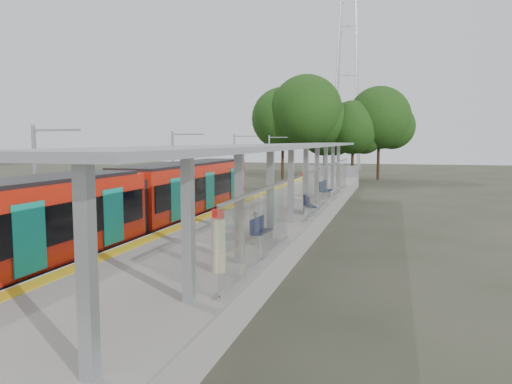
{
  "coord_description": "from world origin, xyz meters",
  "views": [
    {
      "loc": [
        6.62,
        -8.67,
        4.8
      ],
      "look_at": [
        0.06,
        14.89,
        2.3
      ],
      "focal_mm": 35.0,
      "sensor_mm": 36.0,
      "label": 1
    }
  ],
  "objects_px": {
    "train": "(120,207)",
    "bench_far": "(325,189)",
    "bench_mid": "(308,204)",
    "bench_near": "(260,229)",
    "litter_bin": "(259,221)",
    "info_pillar_near": "(218,245)",
    "info_pillar_far": "(305,186)"
  },
  "relations": [
    {
      "from": "train",
      "to": "bench_far",
      "type": "xyz_separation_m",
      "value": [
        6.66,
        14.67,
        -0.45
      ]
    },
    {
      "from": "bench_mid",
      "to": "bench_near",
      "type": "bearing_deg",
      "value": -116.01
    },
    {
      "from": "train",
      "to": "litter_bin",
      "type": "relative_size",
      "value": 32.52
    },
    {
      "from": "bench_near",
      "to": "litter_bin",
      "type": "bearing_deg",
      "value": 112.04
    },
    {
      "from": "train",
      "to": "info_pillar_near",
      "type": "xyz_separation_m",
      "value": [
        6.25,
        -5.1,
        -0.25
      ]
    },
    {
      "from": "info_pillar_near",
      "to": "info_pillar_far",
      "type": "height_order",
      "value": "info_pillar_near"
    },
    {
      "from": "bench_far",
      "to": "litter_bin",
      "type": "height_order",
      "value": "bench_far"
    },
    {
      "from": "bench_near",
      "to": "litter_bin",
      "type": "distance_m",
      "value": 2.42
    },
    {
      "from": "bench_near",
      "to": "bench_mid",
      "type": "distance_m",
      "value": 8.0
    },
    {
      "from": "bench_mid",
      "to": "info_pillar_far",
      "type": "relative_size",
      "value": 0.87
    },
    {
      "from": "bench_far",
      "to": "info_pillar_far",
      "type": "bearing_deg",
      "value": 165.36
    },
    {
      "from": "bench_far",
      "to": "info_pillar_far",
      "type": "relative_size",
      "value": 1.05
    },
    {
      "from": "info_pillar_near",
      "to": "litter_bin",
      "type": "relative_size",
      "value": 2.17
    },
    {
      "from": "bench_far",
      "to": "info_pillar_far",
      "type": "height_order",
      "value": "info_pillar_far"
    },
    {
      "from": "train",
      "to": "info_pillar_near",
      "type": "relative_size",
      "value": 14.96
    },
    {
      "from": "train",
      "to": "info_pillar_far",
      "type": "relative_size",
      "value": 16.96
    },
    {
      "from": "info_pillar_far",
      "to": "bench_near",
      "type": "bearing_deg",
      "value": -93.08
    },
    {
      "from": "bench_near",
      "to": "info_pillar_far",
      "type": "xyz_separation_m",
      "value": [
        -1.13,
        15.97,
        0.2
      ]
    },
    {
      "from": "train",
      "to": "info_pillar_near",
      "type": "distance_m",
      "value": 8.07
    },
    {
      "from": "bench_near",
      "to": "info_pillar_near",
      "type": "xyz_separation_m",
      "value": [
        -0.06,
        -4.39,
        0.29
      ]
    },
    {
      "from": "train",
      "to": "litter_bin",
      "type": "xyz_separation_m",
      "value": [
        5.63,
        1.6,
        -0.63
      ]
    },
    {
      "from": "bench_mid",
      "to": "bench_far",
      "type": "relative_size",
      "value": 0.82
    },
    {
      "from": "bench_mid",
      "to": "info_pillar_far",
      "type": "xyz_separation_m",
      "value": [
        -1.62,
        7.99,
        0.22
      ]
    },
    {
      "from": "info_pillar_near",
      "to": "train",
      "type": "bearing_deg",
      "value": 145.74
    },
    {
      "from": "train",
      "to": "bench_mid",
      "type": "distance_m",
      "value": 9.97
    },
    {
      "from": "bench_mid",
      "to": "litter_bin",
      "type": "relative_size",
      "value": 1.66
    },
    {
      "from": "info_pillar_far",
      "to": "litter_bin",
      "type": "bearing_deg",
      "value": -95.26
    },
    {
      "from": "train",
      "to": "litter_bin",
      "type": "distance_m",
      "value": 5.89
    },
    {
      "from": "train",
      "to": "litter_bin",
      "type": "bearing_deg",
      "value": 15.89
    },
    {
      "from": "bench_mid",
      "to": "litter_bin",
      "type": "distance_m",
      "value": 5.78
    },
    {
      "from": "bench_mid",
      "to": "litter_bin",
      "type": "bearing_deg",
      "value": -124.21
    },
    {
      "from": "bench_mid",
      "to": "info_pillar_far",
      "type": "height_order",
      "value": "info_pillar_far"
    }
  ]
}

